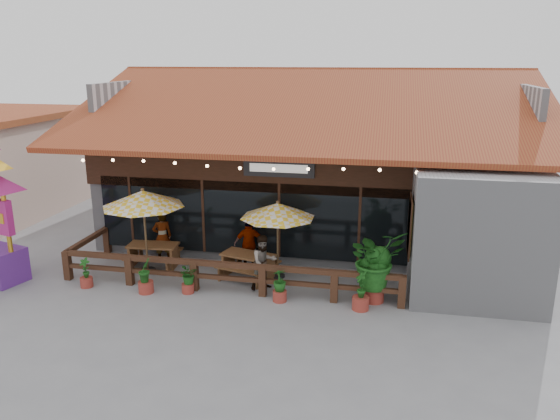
% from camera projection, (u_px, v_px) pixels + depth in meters
% --- Properties ---
extents(ground, '(100.00, 100.00, 0.00)m').
position_uv_depth(ground, '(284.00, 290.00, 15.69)').
color(ground, gray).
rests_on(ground, ground).
extents(restaurant_building, '(15.50, 14.73, 6.09)m').
position_uv_depth(restaurant_building, '(322.00, 170.00, 21.28)').
color(restaurant_building, '#A8A8AD').
rests_on(restaurant_building, ground).
extents(patio_railing, '(10.00, 2.60, 0.92)m').
position_uv_depth(patio_railing, '(205.00, 268.00, 15.69)').
color(patio_railing, '#482A19').
rests_on(patio_railing, ground).
extents(umbrella_left, '(2.87, 2.87, 2.68)m').
position_uv_depth(umbrella_left, '(143.00, 199.00, 16.43)').
color(umbrella_left, brown).
rests_on(umbrella_left, ground).
extents(umbrella_right, '(2.95, 2.95, 2.40)m').
position_uv_depth(umbrella_right, '(278.00, 211.00, 16.06)').
color(umbrella_right, brown).
rests_on(umbrella_right, ground).
extents(picnic_table_left, '(1.66, 1.46, 0.75)m').
position_uv_depth(picnic_table_left, '(153.00, 252.00, 17.31)').
color(picnic_table_left, brown).
rests_on(picnic_table_left, ground).
extents(picnic_table_right, '(1.89, 1.74, 0.76)m').
position_uv_depth(picnic_table_right, '(248.00, 262.00, 16.42)').
color(picnic_table_right, brown).
rests_on(picnic_table_right, ground).
extents(tropical_plant, '(1.96, 1.90, 2.07)m').
position_uv_depth(tropical_plant, '(376.00, 261.00, 14.65)').
color(tropical_plant, maroon).
rests_on(tropical_plant, ground).
extents(diner_a, '(0.73, 0.66, 1.68)m').
position_uv_depth(diner_a, '(162.00, 237.00, 17.70)').
color(diner_a, '#3A1D12').
rests_on(diner_a, ground).
extents(diner_b, '(1.00, 0.97, 1.62)m').
position_uv_depth(diner_b, '(264.00, 262.00, 15.55)').
color(diner_b, '#3A1D12').
rests_on(diner_b, ground).
extents(diner_c, '(1.02, 0.60, 1.64)m').
position_uv_depth(diner_c, '(249.00, 244.00, 17.07)').
color(diner_c, '#3A1D12').
rests_on(diner_c, ground).
extents(planter_a, '(0.36, 0.36, 0.89)m').
position_uv_depth(planter_a, '(86.00, 275.00, 15.80)').
color(planter_a, maroon).
rests_on(planter_a, ground).
extents(planter_b, '(0.43, 0.45, 1.05)m').
position_uv_depth(planter_b, '(145.00, 277.00, 15.38)').
color(planter_b, maroon).
rests_on(planter_b, ground).
extents(planter_c, '(0.65, 0.61, 0.85)m').
position_uv_depth(planter_c, '(187.00, 277.00, 15.37)').
color(planter_c, maroon).
rests_on(planter_c, ground).
extents(planter_d, '(0.48, 0.48, 0.94)m').
position_uv_depth(planter_d, '(280.00, 286.00, 14.85)').
color(planter_d, maroon).
rests_on(planter_d, ground).
extents(planter_e, '(0.44, 0.45, 1.09)m').
position_uv_depth(planter_e, '(361.00, 293.00, 14.35)').
color(planter_e, maroon).
rests_on(planter_e, ground).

